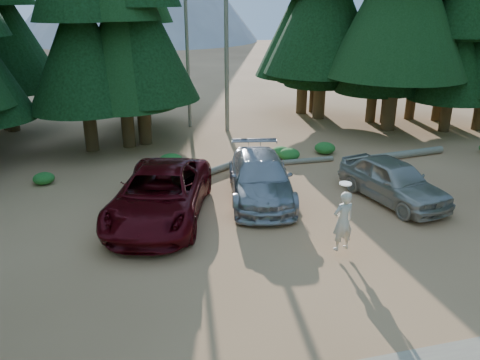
{
  "coord_description": "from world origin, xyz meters",
  "views": [
    {
      "loc": [
        -4.97,
        -11.89,
        7.22
      ],
      "look_at": [
        -1.23,
        3.2,
        1.25
      ],
      "focal_mm": 35.0,
      "sensor_mm": 36.0,
      "label": 1
    }
  ],
  "objects": [
    {
      "name": "shrub_center_right",
      "position": [
        2.53,
        8.46,
        0.28
      ],
      "size": [
        1.03,
        1.03,
        0.56
      ],
      "primitive_type": "ellipsoid",
      "color": "#1B5C1E",
      "rests_on": "ground"
    },
    {
      "name": "log_right",
      "position": [
        7.6,
        7.32,
        0.18
      ],
      "size": [
        5.59,
        1.0,
        0.36
      ],
      "primitive_type": "cylinder",
      "rotation": [
        0.0,
        1.57,
        0.12
      ],
      "color": "#726D5B",
      "rests_on": "ground"
    },
    {
      "name": "forest_belt_north",
      "position": [
        0.0,
        15.0,
        0.0
      ],
      "size": [
        36.0,
        7.0,
        22.0
      ],
      "primitive_type": null,
      "color": "black",
      "rests_on": "ground"
    },
    {
      "name": "shrub_far_right",
      "position": [
        4.63,
        8.98,
        0.28
      ],
      "size": [
        1.03,
        1.03,
        0.57
      ],
      "primitive_type": "ellipsoid",
      "color": "#1B5C1E",
      "rests_on": "ground"
    },
    {
      "name": "shrub_far_left",
      "position": [
        -8.57,
        7.92,
        0.24
      ],
      "size": [
        0.88,
        0.88,
        0.48
      ],
      "primitive_type": "ellipsoid",
      "color": "#1B5C1E",
      "rests_on": "ground"
    },
    {
      "name": "shrub_center_left",
      "position": [
        -3.6,
        6.9,
        0.31
      ],
      "size": [
        1.11,
        1.11,
        0.61
      ],
      "primitive_type": "ellipsoid",
      "color": "#1B5C1E",
      "rests_on": "ground"
    },
    {
      "name": "ground",
      "position": [
        0.0,
        0.0,
        0.0
      ],
      "size": [
        160.0,
        160.0,
        0.0
      ],
      "primitive_type": "plane",
      "color": "#A26D45",
      "rests_on": "ground"
    },
    {
      "name": "silver_minivan_right",
      "position": [
        4.7,
        2.83,
        0.82
      ],
      "size": [
        2.86,
        5.11,
        1.64
      ],
      "primitive_type": "imported",
      "rotation": [
        0.0,
        0.0,
        0.2
      ],
      "color": "#B0AA9C",
      "rests_on": "ground"
    },
    {
      "name": "shrub_left",
      "position": [
        -3.14,
        8.75,
        0.31
      ],
      "size": [
        1.14,
        1.14,
        0.63
      ],
      "primitive_type": "ellipsoid",
      "color": "#1B5C1E",
      "rests_on": "ground"
    },
    {
      "name": "log_left",
      "position": [
        -1.01,
        7.64,
        0.15
      ],
      "size": [
        3.71,
        2.62,
        0.3
      ],
      "primitive_type": "cylinder",
      "rotation": [
        0.0,
        1.57,
        0.59
      ],
      "color": "#726D5B",
      "rests_on": "ground"
    },
    {
      "name": "snag_front",
      "position": [
        0.8,
        14.5,
        6.0
      ],
      "size": [
        0.24,
        0.24,
        12.0
      ],
      "primitive_type": "cylinder",
      "color": "#726D5B",
      "rests_on": "ground"
    },
    {
      "name": "snag_back",
      "position": [
        -1.2,
        16.0,
        5.0
      ],
      "size": [
        0.2,
        0.2,
        10.0
      ],
      "primitive_type": "cylinder",
      "color": "#726D5B",
      "rests_on": "ground"
    },
    {
      "name": "silver_minivan_center",
      "position": [
        -0.13,
        4.34,
        0.83
      ],
      "size": [
        3.33,
        6.04,
        1.66
      ],
      "primitive_type": "imported",
      "rotation": [
        0.0,
        0.0,
        -0.18
      ],
      "color": "#A2A4AA",
      "rests_on": "ground"
    },
    {
      "name": "shrub_right",
      "position": [
        2.29,
        8.93,
        0.26
      ],
      "size": [
        0.96,
        0.96,
        0.53
      ],
      "primitive_type": "ellipsoid",
      "color": "#1B5C1E",
      "rests_on": "ground"
    },
    {
      "name": "log_mid",
      "position": [
        3.06,
        7.79,
        0.12
      ],
      "size": [
        2.9,
        0.24,
        0.24
      ],
      "primitive_type": "cylinder",
      "rotation": [
        0.0,
        1.57,
        -0.0
      ],
      "color": "#726D5B",
      "rests_on": "ground"
    },
    {
      "name": "frisbee_player",
      "position": [
        1.0,
        -0.5,
        1.12
      ],
      "size": [
        0.76,
        0.57,
        2.15
      ],
      "rotation": [
        0.0,
        0.0,
        3.32
      ],
      "color": "beige",
      "rests_on": "ground"
    },
    {
      "name": "red_pickup",
      "position": [
        -4.04,
        3.43,
        0.9
      ],
      "size": [
        4.75,
        7.03,
        1.79
      ],
      "primitive_type": "imported",
      "rotation": [
        0.0,
        0.0,
        -0.3
      ],
      "color": "#50060D",
      "rests_on": "ground"
    }
  ]
}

